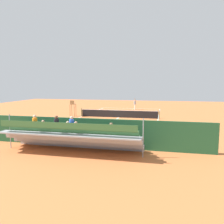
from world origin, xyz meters
TOP-DOWN VIEW (x-y plane):
  - ground_plane at (0.00, 0.00)m, footprint 60.00×60.00m
  - court_line_markings at (0.00, -0.04)m, footprint 10.10×22.20m
  - tennis_net at (0.00, 0.00)m, footprint 10.30×0.10m
  - backdrop_wall at (0.00, 14.00)m, footprint 18.00×0.16m
  - bleacher_stand at (0.03, 15.37)m, footprint 9.06×2.40m
  - umpire_chair at (6.20, 0.35)m, footprint 0.67×0.67m
  - courtside_bench at (-2.09, 13.27)m, footprint 1.80×0.40m
  - equipment_bag at (-0.26, 13.40)m, footprint 0.90×0.36m
  - tennis_player at (-0.88, -9.57)m, footprint 0.42×0.55m
  - tennis_racket at (-0.48, -9.36)m, footprint 0.55×0.47m
  - tennis_ball_near at (-1.02, -8.15)m, footprint 0.07×0.07m

SIDE VIEW (x-z plane):
  - ground_plane at x=0.00m, z-range 0.00..0.00m
  - court_line_markings at x=0.00m, z-range 0.00..0.01m
  - tennis_racket at x=-0.48m, z-range 0.00..0.03m
  - tennis_ball_near at x=-1.02m, z-range 0.00..0.07m
  - equipment_bag at x=-0.26m, z-range 0.00..0.36m
  - tennis_net at x=0.00m, z-range -0.03..1.04m
  - courtside_bench at x=-2.09m, z-range 0.09..1.02m
  - bleacher_stand at x=0.03m, z-range -0.27..2.21m
  - backdrop_wall at x=0.00m, z-range 0.00..2.00m
  - tennis_player at x=-0.88m, z-range 0.05..1.98m
  - umpire_chair at x=6.20m, z-range 0.24..2.38m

